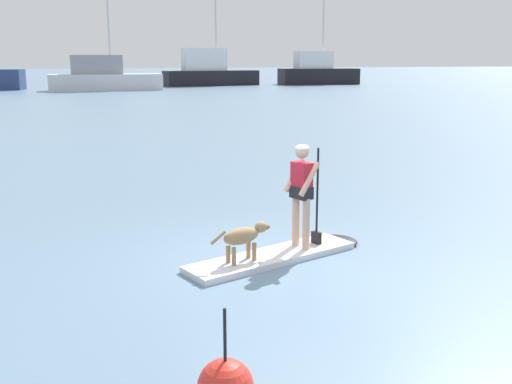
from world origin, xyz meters
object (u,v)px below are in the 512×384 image
Objects in this scene: paddleboard at (283,254)px; dog at (244,237)px; moored_boat_outer at (317,72)px; person_paddler at (302,188)px; moored_boat_center at (103,77)px; moored_boat_port at (209,72)px.

dog reaches higher than paddleboard.
person_paddler is at bearing -111.00° from moored_boat_outer.
person_paddler is 0.15× the size of moored_boat_outer.
moored_boat_center is at bearing 91.16° from dog.
moored_boat_center reaches higher than moored_boat_port.
moored_boat_center is (-1.83, 54.11, 1.28)m from paddleboard.
moored_boat_port is (12.33, 7.85, 0.29)m from moored_boat_center.
moored_boat_port is 13.62m from moored_boat_outer.
moored_boat_center is 1.00× the size of moored_boat_port.
paddleboard is 3.14× the size of dog.
moored_boat_port is (10.14, 61.82, 0.52)m from person_paddler.
dog is 0.09× the size of moored_boat_outer.
moored_boat_outer is at bearing 0.36° from moored_boat_port.
moored_boat_center is 1.00× the size of moored_boat_outer.
paddleboard is at bearing -111.25° from moored_boat_outer.
moored_boat_outer is at bearing 17.00° from moored_boat_center.
moored_boat_center is 27.14m from moored_boat_outer.
person_paddler is at bearing 21.41° from paddleboard.
moored_boat_port reaches higher than dog.
moored_boat_outer reaches higher than dog.
person_paddler is 1.64× the size of dog.
moored_boat_outer reaches higher than moored_boat_center.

